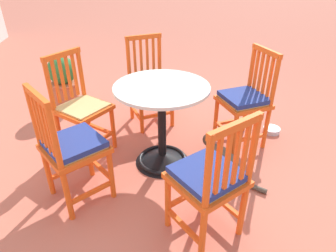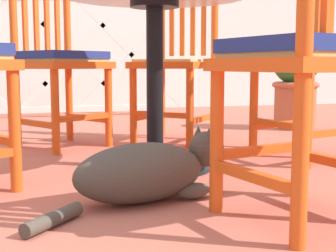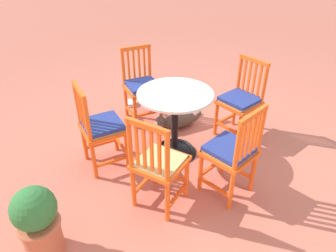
# 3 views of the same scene
# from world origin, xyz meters

# --- Properties ---
(ground_plane) EXTENTS (24.00, 24.00, 0.00)m
(ground_plane) POSITION_xyz_m (0.00, 0.00, 0.00)
(ground_plane) COLOR #BC604C
(cafe_table) EXTENTS (0.76, 0.76, 0.73)m
(cafe_table) POSITION_xyz_m (0.14, 0.20, 0.28)
(cafe_table) COLOR black
(cafe_table) RESTS_ON ground_plane
(orange_chair_tucked_in) EXTENTS (0.56, 0.56, 0.91)m
(orange_chair_tucked_in) POSITION_xyz_m (0.43, 0.89, 0.43)
(orange_chair_tucked_in) COLOR #EA5619
(orange_chair_tucked_in) RESTS_ON ground_plane
(orange_chair_at_corner) EXTENTS (0.56, 0.56, 0.91)m
(orange_chair_at_corner) POSITION_xyz_m (-0.22, 0.87, 0.45)
(orange_chair_at_corner) COLOR #EA5619
(orange_chair_at_corner) RESTS_ON ground_plane
(orange_chair_facing_out) EXTENTS (0.55, 0.55, 0.91)m
(orange_chair_facing_out) POSITION_xyz_m (-0.66, -0.01, 0.45)
(orange_chair_facing_out) COLOR #EA5619
(orange_chair_facing_out) RESTS_ON ground_plane
(orange_chair_by_planter) EXTENTS (0.49, 0.49, 0.91)m
(orange_chair_by_planter) POSITION_xyz_m (0.38, -0.60, 0.45)
(orange_chair_by_planter) COLOR #EA5619
(orange_chair_by_planter) RESTS_ON ground_plane
(orange_chair_near_fence) EXTENTS (0.50, 0.50, 0.91)m
(orange_chair_near_fence) POSITION_xyz_m (0.89, 0.25, 0.45)
(orange_chair_near_fence) COLOR #EA5619
(orange_chair_near_fence) RESTS_ON ground_plane
(tabby_cat) EXTENTS (0.67, 0.43, 0.23)m
(tabby_cat) POSITION_xyz_m (0.01, -0.29, 0.10)
(tabby_cat) COLOR #4C4238
(tabby_cat) RESTS_ON ground_plane
(terracotta_planter) EXTENTS (0.32, 0.32, 0.62)m
(terracotta_planter) POSITION_xyz_m (1.36, 1.22, 0.33)
(terracotta_planter) COLOR #B25B3D
(terracotta_planter) RESTS_ON ground_plane
(pet_water_bowl) EXTENTS (0.17, 0.17, 0.05)m
(pet_water_bowl) POSITION_xyz_m (0.51, -0.98, 0.03)
(pet_water_bowl) COLOR silver
(pet_water_bowl) RESTS_ON ground_plane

